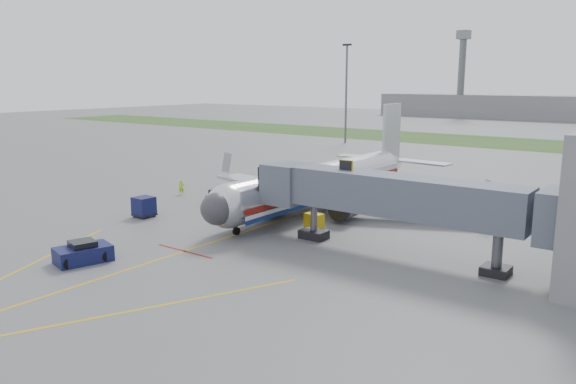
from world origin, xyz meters
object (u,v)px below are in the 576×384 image
Objects in this scene: airliner at (322,182)px; baggage_tug at (217,197)px; belt_loader at (268,208)px; ramp_worker at (181,187)px; pushback_tug at (83,253)px.

baggage_tug is at bearing -152.43° from airliner.
belt_loader is 2.95× the size of ramp_worker.
pushback_tug is at bearing -94.33° from belt_loader.
baggage_tug is at bearing -49.26° from ramp_worker.
ramp_worker is (-14.10, 1.50, 0.26)m from belt_loader.
ramp_worker is at bearing 173.92° from belt_loader.
belt_loader is (7.52, -0.50, -0.09)m from baggage_tug.
pushback_tug is at bearing -73.41° from baggage_tug.
ramp_worker reaches higher than baggage_tug.
pushback_tug is at bearing -99.87° from ramp_worker.
belt_loader is at bearing -113.66° from airliner.
ramp_worker is (-6.59, 1.00, 0.18)m from baggage_tug.
belt_loader is at bearing -46.67° from ramp_worker.
belt_loader reaches higher than pushback_tug.
airliner is 11.48m from baggage_tug.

